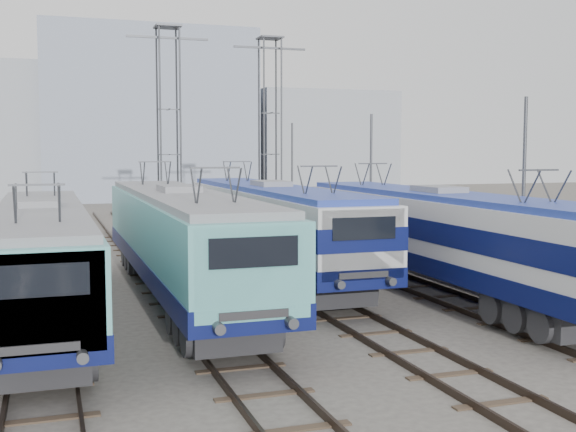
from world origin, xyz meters
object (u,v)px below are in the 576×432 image
at_px(locomotive_center_left, 181,236).
at_px(catenary_tower_east, 270,127).
at_px(mast_mid, 371,186).
at_px(locomotive_far_left, 41,253).
at_px(locomotive_center_right, 272,220).
at_px(mast_rear, 292,177).
at_px(mast_front, 523,202).
at_px(catenary_tower_west, 169,125).
at_px(locomotive_far_right, 440,231).

relative_size(locomotive_center_left, catenary_tower_east, 1.56).
relative_size(locomotive_center_left, mast_mid, 2.68).
distance_m(locomotive_far_left, locomotive_center_left, 4.80).
distance_m(locomotive_center_right, mast_mid, 7.64).
relative_size(locomotive_center_left, mast_rear, 2.68).
bearing_deg(locomotive_center_left, locomotive_center_right, 41.28).
distance_m(locomotive_center_left, mast_rear, 22.82).
bearing_deg(locomotive_center_left, mast_front, -20.04).
bearing_deg(catenary_tower_west, mast_mid, -42.93).
xyz_separation_m(locomotive_center_right, mast_mid, (6.35, 4.09, 1.15)).
bearing_deg(catenary_tower_east, locomotive_center_right, -106.78).
relative_size(locomotive_far_left, locomotive_center_right, 0.94).
relative_size(locomotive_center_right, mast_front, 2.64).
bearing_deg(locomotive_center_right, locomotive_far_left, -148.01).
distance_m(locomotive_center_left, catenary_tower_west, 16.76).
relative_size(locomotive_center_right, catenary_tower_west, 1.54).
bearing_deg(mast_front, mast_rear, 90.00).
xyz_separation_m(locomotive_far_left, mast_front, (15.35, -2.29, 1.33)).
xyz_separation_m(locomotive_far_right, mast_mid, (1.85, 9.83, 1.16)).
relative_size(locomotive_far_right, mast_front, 2.62).
distance_m(locomotive_far_right, mast_rear, 21.94).
xyz_separation_m(locomotive_center_right, catenary_tower_east, (4.25, 14.09, 4.29)).
xyz_separation_m(catenary_tower_east, mast_rear, (2.10, 2.00, -3.14)).
xyz_separation_m(locomotive_center_left, locomotive_far_right, (9.00, -1.79, 0.01)).
height_order(catenary_tower_west, mast_front, catenary_tower_west).
bearing_deg(locomotive_far_right, mast_front, -49.57).
xyz_separation_m(locomotive_center_left, catenary_tower_east, (8.75, 18.04, 4.32)).
distance_m(locomotive_far_left, mast_mid, 18.21).
height_order(locomotive_far_left, catenary_tower_east, catenary_tower_east).
relative_size(locomotive_far_right, mast_rear, 2.62).
bearing_deg(locomotive_center_right, locomotive_far_right, -51.89).
relative_size(locomotive_far_left, locomotive_center_left, 0.93).
height_order(locomotive_center_left, mast_front, mast_front).
relative_size(locomotive_center_right, mast_rear, 2.64).
relative_size(catenary_tower_east, mast_rear, 1.71).
distance_m(catenary_tower_west, mast_mid, 12.16).
xyz_separation_m(locomotive_far_right, mast_front, (1.85, -2.17, 1.16)).
bearing_deg(catenary_tower_west, locomotive_far_right, -69.26).
relative_size(mast_mid, mast_rear, 1.00).
height_order(locomotive_far_left, mast_mid, mast_mid).
bearing_deg(mast_rear, locomotive_far_right, -94.84).
xyz_separation_m(catenary_tower_west, mast_rear, (8.60, 4.00, -3.14)).
distance_m(locomotive_far_right, mast_front, 3.08).
height_order(locomotive_center_right, catenary_tower_west, catenary_tower_west).
xyz_separation_m(locomotive_center_left, mast_front, (10.85, -3.96, 1.17)).
bearing_deg(locomotive_center_left, mast_mid, 36.55).
height_order(locomotive_center_right, locomotive_far_right, locomotive_center_right).
relative_size(locomotive_center_left, catenary_tower_west, 1.56).
height_order(locomotive_far_right, mast_mid, mast_mid).
xyz_separation_m(locomotive_center_left, mast_mid, (10.85, 8.04, 1.17)).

